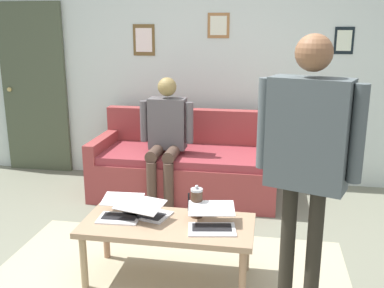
{
  "coord_description": "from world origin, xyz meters",
  "views": [
    {
      "loc": [
        -0.62,
        2.9,
        1.79
      ],
      "look_at": [
        0.02,
        -0.72,
        0.8
      ],
      "focal_mm": 41.76,
      "sensor_mm": 36.0,
      "label": 1
    }
  ],
  "objects_px": {
    "laptop_right": "(120,211)",
    "french_press": "(197,203)",
    "laptop_center": "(144,211)",
    "coffee_table": "(168,229)",
    "laptop_left": "(212,222)",
    "person_seated": "(166,133)",
    "person_standing": "(307,148)",
    "interior_door": "(34,89)",
    "couch": "(186,167)"
  },
  "relations": [
    {
      "from": "laptop_right",
      "to": "french_press",
      "type": "bearing_deg",
      "value": -169.75
    },
    {
      "from": "laptop_center",
      "to": "coffee_table",
      "type": "bearing_deg",
      "value": 157.86
    },
    {
      "from": "coffee_table",
      "to": "french_press",
      "type": "relative_size",
      "value": 4.97
    },
    {
      "from": "laptop_left",
      "to": "laptop_right",
      "type": "bearing_deg",
      "value": -5.19
    },
    {
      "from": "laptop_left",
      "to": "laptop_right",
      "type": "relative_size",
      "value": 1.14
    },
    {
      "from": "laptop_left",
      "to": "person_seated",
      "type": "xyz_separation_m",
      "value": [
        0.66,
        -1.48,
        0.24
      ]
    },
    {
      "from": "coffee_table",
      "to": "person_seated",
      "type": "xyz_separation_m",
      "value": [
        0.35,
        -1.46,
        0.34
      ]
    },
    {
      "from": "laptop_left",
      "to": "person_standing",
      "type": "height_order",
      "value": "person_standing"
    },
    {
      "from": "laptop_center",
      "to": "laptop_right",
      "type": "distance_m",
      "value": 0.17
    },
    {
      "from": "person_standing",
      "to": "person_seated",
      "type": "distance_m",
      "value": 2.2
    },
    {
      "from": "coffee_table",
      "to": "laptop_right",
      "type": "relative_size",
      "value": 3.7
    },
    {
      "from": "interior_door",
      "to": "laptop_left",
      "type": "height_order",
      "value": "interior_door"
    },
    {
      "from": "person_seated",
      "to": "interior_door",
      "type": "bearing_deg",
      "value": -22.45
    },
    {
      "from": "interior_door",
      "to": "laptop_left",
      "type": "distance_m",
      "value": 3.38
    },
    {
      "from": "person_standing",
      "to": "couch",
      "type": "bearing_deg",
      "value": -61.74
    },
    {
      "from": "laptop_center",
      "to": "laptop_right",
      "type": "xyz_separation_m",
      "value": [
        0.17,
        0.04,
        -0.0
      ]
    },
    {
      "from": "laptop_center",
      "to": "french_press",
      "type": "xyz_separation_m",
      "value": [
        -0.37,
        -0.06,
        0.06
      ]
    },
    {
      "from": "laptop_left",
      "to": "french_press",
      "type": "xyz_separation_m",
      "value": [
        0.13,
        -0.16,
        0.07
      ]
    },
    {
      "from": "laptop_left",
      "to": "laptop_center",
      "type": "relative_size",
      "value": 0.92
    },
    {
      "from": "laptop_left",
      "to": "coffee_table",
      "type": "bearing_deg",
      "value": -3.62
    },
    {
      "from": "interior_door",
      "to": "french_press",
      "type": "xyz_separation_m",
      "value": [
        -2.35,
        2.07,
        -0.47
      ]
    },
    {
      "from": "couch",
      "to": "laptop_center",
      "type": "relative_size",
      "value": 4.74
    },
    {
      "from": "person_seated",
      "to": "french_press",
      "type": "bearing_deg",
      "value": 111.99
    },
    {
      "from": "couch",
      "to": "person_standing",
      "type": "height_order",
      "value": "person_standing"
    },
    {
      "from": "person_standing",
      "to": "laptop_center",
      "type": "bearing_deg",
      "value": -20.27
    },
    {
      "from": "coffee_table",
      "to": "person_seated",
      "type": "bearing_deg",
      "value": -76.55
    },
    {
      "from": "laptop_center",
      "to": "person_standing",
      "type": "bearing_deg",
      "value": 159.73
    },
    {
      "from": "couch",
      "to": "interior_door",
      "type": "bearing_deg",
      "value": -14.86
    },
    {
      "from": "couch",
      "to": "coffee_table",
      "type": "distance_m",
      "value": 1.7
    },
    {
      "from": "laptop_right",
      "to": "coffee_table",
      "type": "bearing_deg",
      "value": 173.44
    },
    {
      "from": "interior_door",
      "to": "laptop_left",
      "type": "relative_size",
      "value": 5.52
    },
    {
      "from": "interior_door",
      "to": "laptop_center",
      "type": "relative_size",
      "value": 5.06
    },
    {
      "from": "couch",
      "to": "laptop_center",
      "type": "bearing_deg",
      "value": 89.95
    },
    {
      "from": "couch",
      "to": "laptop_right",
      "type": "relative_size",
      "value": 5.88
    },
    {
      "from": "person_seated",
      "to": "laptop_center",
      "type": "bearing_deg",
      "value": 96.56
    },
    {
      "from": "interior_door",
      "to": "couch",
      "type": "xyz_separation_m",
      "value": [
        -1.98,
        0.52,
        -0.72
      ]
    },
    {
      "from": "laptop_left",
      "to": "laptop_right",
      "type": "height_order",
      "value": "laptop_left"
    },
    {
      "from": "interior_door",
      "to": "couch",
      "type": "relative_size",
      "value": 1.07
    },
    {
      "from": "coffee_table",
      "to": "couch",
      "type": "bearing_deg",
      "value": -83.62
    },
    {
      "from": "person_standing",
      "to": "french_press",
      "type": "bearing_deg",
      "value": -33.14
    },
    {
      "from": "person_seated",
      "to": "couch",
      "type": "bearing_deg",
      "value": -125.28
    },
    {
      "from": "couch",
      "to": "laptop_right",
      "type": "distance_m",
      "value": 1.66
    },
    {
      "from": "couch",
      "to": "coffee_table",
      "type": "bearing_deg",
      "value": 96.38
    },
    {
      "from": "laptop_left",
      "to": "laptop_center",
      "type": "height_order",
      "value": "laptop_center"
    },
    {
      "from": "couch",
      "to": "person_seated",
      "type": "distance_m",
      "value": 0.5
    },
    {
      "from": "coffee_table",
      "to": "laptop_center",
      "type": "distance_m",
      "value": 0.23
    },
    {
      "from": "coffee_table",
      "to": "laptop_right",
      "type": "distance_m",
      "value": 0.37
    },
    {
      "from": "interior_door",
      "to": "laptop_left",
      "type": "xyz_separation_m",
      "value": [
        -2.48,
        2.23,
        -0.54
      ]
    },
    {
      "from": "laptop_center",
      "to": "person_seated",
      "type": "height_order",
      "value": "person_seated"
    },
    {
      "from": "couch",
      "to": "french_press",
      "type": "distance_m",
      "value": 1.61
    }
  ]
}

